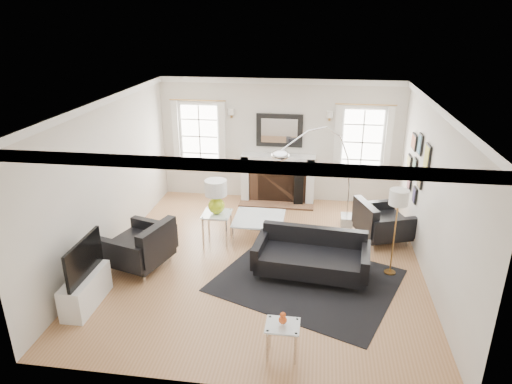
# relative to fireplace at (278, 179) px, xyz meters

# --- Properties ---
(floor) EXTENTS (6.00, 6.00, 0.00)m
(floor) POSITION_rel_fireplace_xyz_m (0.00, -2.79, -0.54)
(floor) COLOR #A16B43
(floor) RESTS_ON ground
(back_wall) EXTENTS (5.50, 0.04, 2.80)m
(back_wall) POSITION_rel_fireplace_xyz_m (0.00, 0.21, 0.86)
(back_wall) COLOR beige
(back_wall) RESTS_ON floor
(front_wall) EXTENTS (5.50, 0.04, 2.80)m
(front_wall) POSITION_rel_fireplace_xyz_m (0.00, -5.79, 0.86)
(front_wall) COLOR beige
(front_wall) RESTS_ON floor
(left_wall) EXTENTS (0.04, 6.00, 2.80)m
(left_wall) POSITION_rel_fireplace_xyz_m (-2.75, -2.79, 0.86)
(left_wall) COLOR beige
(left_wall) RESTS_ON floor
(right_wall) EXTENTS (0.04, 6.00, 2.80)m
(right_wall) POSITION_rel_fireplace_xyz_m (2.75, -2.79, 0.86)
(right_wall) COLOR beige
(right_wall) RESTS_ON floor
(ceiling) EXTENTS (5.50, 6.00, 0.02)m
(ceiling) POSITION_rel_fireplace_xyz_m (0.00, -2.79, 2.26)
(ceiling) COLOR white
(ceiling) RESTS_ON back_wall
(crown_molding) EXTENTS (5.50, 6.00, 0.12)m
(crown_molding) POSITION_rel_fireplace_xyz_m (0.00, -2.79, 2.20)
(crown_molding) COLOR white
(crown_molding) RESTS_ON back_wall
(fireplace) EXTENTS (1.70, 0.69, 1.11)m
(fireplace) POSITION_rel_fireplace_xyz_m (0.00, 0.00, 0.00)
(fireplace) COLOR white
(fireplace) RESTS_ON floor
(mantel_mirror) EXTENTS (1.05, 0.07, 0.75)m
(mantel_mirror) POSITION_rel_fireplace_xyz_m (0.00, 0.16, 1.11)
(mantel_mirror) COLOR black
(mantel_mirror) RESTS_ON back_wall
(window_left) EXTENTS (1.24, 0.15, 1.62)m
(window_left) POSITION_rel_fireplace_xyz_m (-1.85, 0.16, 0.92)
(window_left) COLOR white
(window_left) RESTS_ON back_wall
(window_right) EXTENTS (1.24, 0.15, 1.62)m
(window_right) POSITION_rel_fireplace_xyz_m (1.85, 0.16, 0.92)
(window_right) COLOR white
(window_right) RESTS_ON back_wall
(gallery_wall) EXTENTS (0.04, 1.73, 1.29)m
(gallery_wall) POSITION_rel_fireplace_xyz_m (2.72, -1.50, 0.99)
(gallery_wall) COLOR black
(gallery_wall) RESTS_ON right_wall
(tv_unit) EXTENTS (0.35, 1.00, 1.09)m
(tv_unit) POSITION_rel_fireplace_xyz_m (-2.44, -4.49, -0.21)
(tv_unit) COLOR white
(tv_unit) RESTS_ON floor
(area_rug) EXTENTS (3.39, 3.13, 0.01)m
(area_rug) POSITION_rel_fireplace_xyz_m (0.82, -3.36, -0.54)
(area_rug) COLOR black
(area_rug) RESTS_ON floor
(sofa) EXTENTS (1.95, 1.04, 0.61)m
(sofa) POSITION_rel_fireplace_xyz_m (0.87, -3.14, -0.21)
(sofa) COLOR black
(sofa) RESTS_ON floor
(armchair_left) EXTENTS (1.19, 1.27, 0.71)m
(armchair_left) POSITION_rel_fireplace_xyz_m (-2.01, -3.33, -0.15)
(armchair_left) COLOR black
(armchair_left) RESTS_ON floor
(armchair_right) EXTENTS (1.16, 1.23, 0.67)m
(armchair_right) POSITION_rel_fireplace_xyz_m (2.14, -1.71, -0.17)
(armchair_right) COLOR black
(armchair_right) RESTS_ON floor
(coffee_table) EXTENTS (0.96, 0.96, 0.43)m
(coffee_table) POSITION_rel_fireplace_xyz_m (-0.18, -1.93, -0.15)
(coffee_table) COLOR silver
(coffee_table) RESTS_ON floor
(side_table_left) EXTENTS (0.53, 0.53, 0.58)m
(side_table_left) POSITION_rel_fireplace_xyz_m (-0.96, -2.17, -0.07)
(side_table_left) COLOR silver
(side_table_left) RESTS_ON floor
(nesting_table) EXTENTS (0.43, 0.36, 0.47)m
(nesting_table) POSITION_rel_fireplace_xyz_m (0.56, -5.17, -0.18)
(nesting_table) COLOR silver
(nesting_table) RESTS_ON floor
(gourd_lamp) EXTENTS (0.41, 0.41, 0.66)m
(gourd_lamp) POSITION_rel_fireplace_xyz_m (-0.96, -2.17, 0.42)
(gourd_lamp) COLOR #BDDC1B
(gourd_lamp) RESTS_ON side_table_left
(orange_vase) EXTENTS (0.10, 0.10, 0.17)m
(orange_vase) POSITION_rel_fireplace_xyz_m (0.56, -5.17, 0.03)
(orange_vase) COLOR #DE531C
(orange_vase) RESTS_ON nesting_table
(arc_floor_lamp) EXTENTS (1.59, 1.48, 2.26)m
(arc_floor_lamp) POSITION_rel_fireplace_xyz_m (0.89, -1.62, 0.68)
(arc_floor_lamp) COLOR white
(arc_floor_lamp) RESTS_ON floor
(stick_floor_lamp) EXTENTS (0.31, 0.31, 1.52)m
(stick_floor_lamp) POSITION_rel_fireplace_xyz_m (2.20, -2.93, 0.77)
(stick_floor_lamp) COLOR #BA8640
(stick_floor_lamp) RESTS_ON floor
(speaker_tower) EXTENTS (0.23, 0.23, 1.04)m
(speaker_tower) POSITION_rel_fireplace_xyz_m (0.49, -0.14, -0.02)
(speaker_tower) COLOR black
(speaker_tower) RESTS_ON floor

